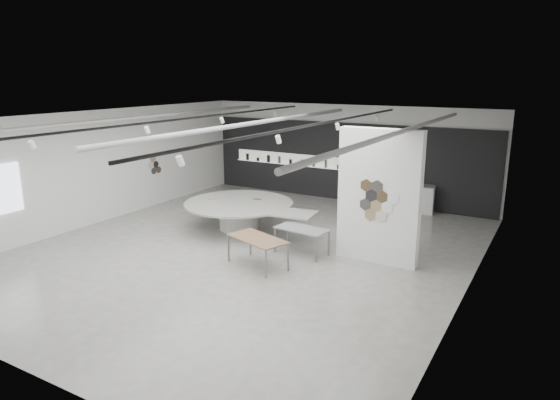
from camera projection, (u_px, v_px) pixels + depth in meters
The scene contains 7 objects.
room at pixel (244, 180), 13.98m from camera, with size 12.02×14.02×3.82m.
back_wall_display at pixel (342, 162), 19.93m from camera, with size 11.80×0.27×3.10m.
partition_column at pixel (379, 197), 13.14m from camera, with size 2.20×0.38×3.60m.
display_island at pixel (241, 212), 16.27m from camera, with size 4.83×3.95×0.91m.
sample_table_wood at pixel (257, 240), 13.05m from camera, with size 1.84×1.32×0.78m.
sample_table_stone at pixel (302, 230), 13.97m from camera, with size 1.54×0.88×0.75m.
kitchen_counter at pixel (409, 198), 18.44m from camera, with size 1.88×0.94×1.42m.
Camera 1 is at (7.62, -11.36, 4.93)m, focal length 32.00 mm.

